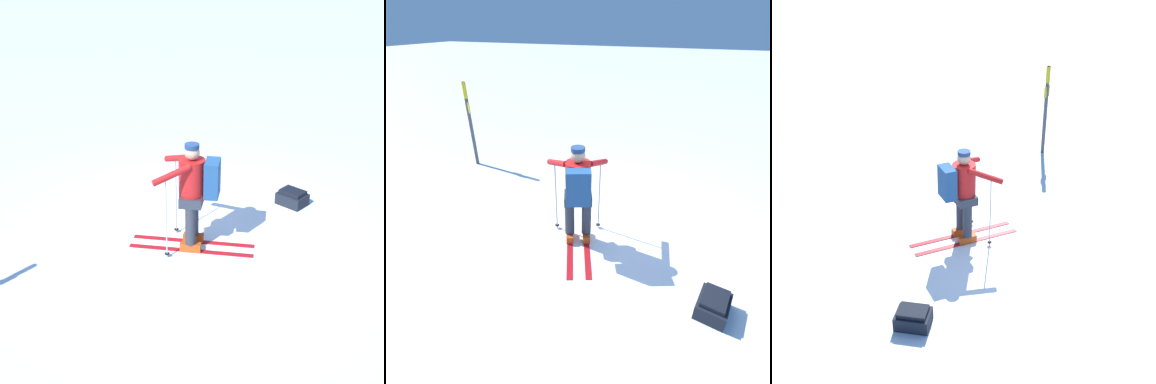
{
  "view_description": "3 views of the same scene",
  "coord_description": "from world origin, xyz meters",
  "views": [
    {
      "loc": [
        3.88,
        -6.13,
        4.14
      ],
      "look_at": [
        0.27,
        -0.45,
        0.89
      ],
      "focal_mm": 50.0,
      "sensor_mm": 36.0,
      "label": 1
    },
    {
      "loc": [
        3.87,
        1.01,
        3.13
      ],
      "look_at": [
        0.27,
        -0.45,
        0.89
      ],
      "focal_mm": 28.0,
      "sensor_mm": 36.0,
      "label": 2
    },
    {
      "loc": [
        0.38,
        7.01,
        4.98
      ],
      "look_at": [
        0.27,
        -0.45,
        0.89
      ],
      "focal_mm": 50.0,
      "sensor_mm": 36.0,
      "label": 3
    }
  ],
  "objects": [
    {
      "name": "dropped_backpack",
      "position": [
        0.97,
        1.61,
        0.12
      ],
      "size": [
        0.52,
        0.44,
        0.26
      ],
      "color": "black",
      "rests_on": "ground_plane"
    },
    {
      "name": "ground_plane",
      "position": [
        0.0,
        0.0,
        0.0
      ],
      "size": [
        80.0,
        80.0,
        0.0
      ],
      "primitive_type": "plane",
      "color": "white"
    },
    {
      "name": "skier",
      "position": [
        0.3,
        -0.43,
        0.94
      ],
      "size": [
        1.81,
        1.14,
        1.6
      ],
      "color": "red",
      "rests_on": "ground_plane"
    }
  ]
}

